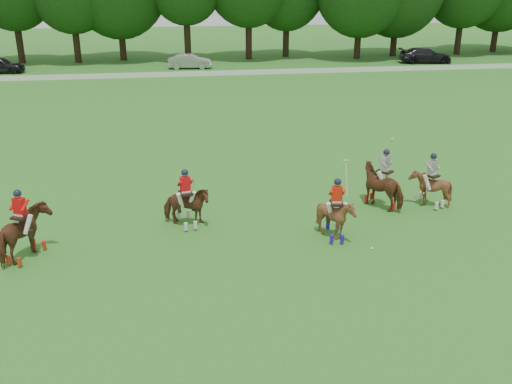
{
  "coord_description": "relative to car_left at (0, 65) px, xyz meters",
  "views": [
    {
      "loc": [
        -2.33,
        -15.15,
        8.97
      ],
      "look_at": [
        0.65,
        4.2,
        1.4
      ],
      "focal_mm": 40.0,
      "sensor_mm": 36.0,
      "label": 1
    }
  ],
  "objects": [
    {
      "name": "ground",
      "position": [
        18.03,
        -42.5,
        -0.77
      ],
      "size": [
        180.0,
        180.0,
        0.0
      ],
      "primitive_type": "plane",
      "color": "#28651D",
      "rests_on": "ground"
    },
    {
      "name": "boundary_rail",
      "position": [
        18.03,
        -4.5,
        -0.55
      ],
      "size": [
        120.0,
        0.1,
        0.44
      ],
      "primitive_type": "cube",
      "color": "white",
      "rests_on": "ground"
    },
    {
      "name": "car_left",
      "position": [
        0.0,
        0.0,
        0.0
      ],
      "size": [
        4.64,
        2.17,
        1.53
      ],
      "primitive_type": "imported",
      "rotation": [
        0.0,
        0.0,
        1.49
      ],
      "color": "black",
      "rests_on": "ground"
    },
    {
      "name": "car_mid",
      "position": [
        17.93,
        0.0,
        -0.06
      ],
      "size": [
        4.39,
        1.88,
        1.41
      ],
      "primitive_type": "imported",
      "rotation": [
        0.0,
        0.0,
        1.48
      ],
      "color": "#A0A0A5",
      "rests_on": "ground"
    },
    {
      "name": "car_right",
      "position": [
        42.64,
        0.0,
        0.02
      ],
      "size": [
        5.63,
        2.82,
        1.57
      ],
      "primitive_type": "imported",
      "rotation": [
        0.0,
        0.0,
        1.45
      ],
      "color": "black",
      "rests_on": "ground"
    },
    {
      "name": "polo_red_a",
      "position": [
        10.7,
        -39.62,
        0.13
      ],
      "size": [
        1.75,
        2.29,
        2.45
      ],
      "color": "#502815",
      "rests_on": "ground"
    },
    {
      "name": "polo_red_b",
      "position": [
        16.11,
        -37.78,
        0.02
      ],
      "size": [
        1.74,
        1.57,
        2.24
      ],
      "color": "#502815",
      "rests_on": "ground"
    },
    {
      "name": "polo_red_c",
      "position": [
        21.35,
        -39.66,
        0.04
      ],
      "size": [
        1.44,
        1.57,
        2.8
      ],
      "color": "#502815",
      "rests_on": "ground"
    },
    {
      "name": "polo_stripe_a",
      "position": [
        24.1,
        -37.08,
        0.12
      ],
      "size": [
        2.02,
        2.18,
        2.97
      ],
      "color": "#502815",
      "rests_on": "ground"
    },
    {
      "name": "polo_stripe_b",
      "position": [
        26.0,
        -37.3,
        0.03
      ],
      "size": [
        1.7,
        1.77,
        2.24
      ],
      "color": "#502815",
      "rests_on": "ground"
    },
    {
      "name": "polo_ball",
      "position": [
        22.35,
        -40.81,
        -0.72
      ],
      "size": [
        0.09,
        0.09,
        0.09
      ],
      "primitive_type": "sphere",
      "color": "white",
      "rests_on": "ground"
    }
  ]
}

